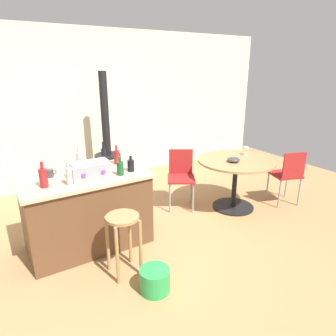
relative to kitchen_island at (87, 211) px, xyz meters
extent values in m
plane|color=#A37A4C|center=(0.69, -0.31, -0.45)|extent=(8.80, 8.80, 0.00)
cube|color=beige|center=(0.69, 2.19, 0.90)|extent=(8.00, 0.10, 2.70)
cube|color=brown|center=(0.00, 0.00, -0.02)|extent=(1.37, 0.74, 0.85)
cube|color=tan|center=(0.00, 0.00, 0.42)|extent=(1.43, 0.80, 0.04)
cylinder|color=#A37A4C|center=(0.27, -0.60, -0.13)|extent=(0.04, 0.04, 0.63)
cylinder|color=#A37A4C|center=(0.01, -0.60, -0.13)|extent=(0.04, 0.04, 0.63)
cylinder|color=#A37A4C|center=(0.01, -0.85, -0.13)|extent=(0.04, 0.04, 0.63)
cylinder|color=#A37A4C|center=(0.27, -0.85, -0.13)|extent=(0.04, 0.04, 0.63)
cylinder|color=#A37A4C|center=(0.14, -0.73, 0.20)|extent=(0.34, 0.34, 0.03)
cylinder|color=black|center=(2.19, -0.18, -0.43)|extent=(0.62, 0.62, 0.02)
cylinder|color=black|center=(2.19, -0.18, -0.08)|extent=(0.07, 0.07, 0.74)
cylinder|color=#A37A4C|center=(2.19, -0.18, 0.31)|extent=(1.13, 1.13, 0.03)
cube|color=maroon|center=(2.98, -0.45, 0.02)|extent=(0.51, 0.51, 0.03)
cube|color=maroon|center=(2.92, -0.63, 0.22)|extent=(0.35, 0.14, 0.40)
cylinder|color=gray|center=(2.76, -0.55, -0.22)|extent=(0.02, 0.02, 0.45)
cylinder|color=gray|center=(3.08, -0.66, -0.22)|extent=(0.02, 0.02, 0.45)
cylinder|color=gray|center=(3.19, -0.34, -0.22)|extent=(0.02, 0.02, 0.45)
cylinder|color=gray|center=(2.87, -0.23, -0.22)|extent=(0.02, 0.02, 0.45)
cube|color=maroon|center=(1.50, 0.24, 0.03)|extent=(0.55, 0.55, 0.03)
cube|color=maroon|center=(1.60, 0.40, 0.23)|extent=(0.32, 0.21, 0.40)
cylinder|color=gray|center=(1.74, 0.30, -0.22)|extent=(0.02, 0.02, 0.46)
cylinder|color=gray|center=(1.45, 0.47, -0.22)|extent=(0.02, 0.02, 0.46)
cylinder|color=gray|center=(1.27, 0.18, -0.22)|extent=(0.02, 0.02, 0.46)
cylinder|color=gray|center=(1.56, 0.01, -0.22)|extent=(0.02, 0.02, 0.46)
cylinder|color=black|center=(0.85, 1.52, -0.42)|extent=(0.37, 0.37, 0.06)
cylinder|color=black|center=(0.85, 1.52, -0.10)|extent=(0.44, 0.44, 0.57)
cube|color=#2D2826|center=(0.85, 1.30, -0.10)|extent=(0.20, 0.02, 0.20)
cylinder|color=black|center=(0.85, 1.52, 0.87)|extent=(0.13, 0.13, 1.36)
cube|color=gray|center=(0.04, -0.09, 0.52)|extent=(0.43, 0.26, 0.16)
cube|color=gray|center=(0.04, -0.09, 0.61)|extent=(0.41, 0.15, 0.02)
cube|color=purple|center=(-0.06, -0.22, 0.52)|extent=(0.04, 0.01, 0.04)
cube|color=purple|center=(0.15, -0.22, 0.52)|extent=(0.04, 0.01, 0.04)
cylinder|color=#B7B2AD|center=(-0.21, -0.21, 0.54)|extent=(0.06, 0.06, 0.19)
cylinder|color=#B7B2AD|center=(-0.21, -0.21, 0.67)|extent=(0.02, 0.02, 0.07)
cylinder|color=maroon|center=(0.49, 0.20, 0.53)|extent=(0.07, 0.07, 0.18)
cylinder|color=maroon|center=(0.49, 0.20, 0.65)|extent=(0.03, 0.03, 0.07)
cylinder|color=maroon|center=(-0.45, -0.13, 0.54)|extent=(0.08, 0.08, 0.20)
cylinder|color=maroon|center=(-0.45, -0.13, 0.67)|extent=(0.03, 0.03, 0.08)
cylinder|color=black|center=(0.32, 0.21, 0.55)|extent=(0.06, 0.06, 0.22)
cylinder|color=black|center=(0.32, 0.21, 0.70)|extent=(0.02, 0.02, 0.09)
cylinder|color=black|center=(0.52, -0.14, 0.51)|extent=(0.08, 0.08, 0.13)
cylinder|color=black|center=(0.52, -0.14, 0.60)|extent=(0.03, 0.03, 0.05)
cylinder|color=#194C23|center=(0.36, -0.20, 0.52)|extent=(0.08, 0.08, 0.16)
cylinder|color=#194C23|center=(0.36, -0.20, 0.63)|extent=(0.03, 0.03, 0.06)
cylinder|color=#B7B2AD|center=(0.03, 0.26, 0.54)|extent=(0.07, 0.07, 0.20)
cylinder|color=#B7B2AD|center=(0.03, 0.26, 0.68)|extent=(0.03, 0.03, 0.08)
cylinder|color=#383838|center=(-0.34, 0.15, 0.49)|extent=(0.08, 0.08, 0.09)
torus|color=#383838|center=(-0.28, 0.15, 0.49)|extent=(0.05, 0.01, 0.05)
cylinder|color=tan|center=(0.17, 0.23, 0.49)|extent=(0.08, 0.08, 0.09)
torus|color=tan|center=(0.22, 0.23, 0.49)|extent=(0.05, 0.01, 0.05)
cylinder|color=silver|center=(2.48, -0.08, 0.32)|extent=(0.06, 0.06, 0.00)
cylinder|color=silver|center=(2.48, -0.08, 0.36)|extent=(0.01, 0.01, 0.08)
ellipsoid|color=silver|center=(2.48, -0.08, 0.43)|extent=(0.07, 0.07, 0.06)
ellipsoid|color=#383838|center=(2.07, -0.24, 0.36)|extent=(0.18, 0.18, 0.07)
cylinder|color=green|center=(0.27, -1.13, -0.33)|extent=(0.29, 0.29, 0.24)
camera|label=1|loc=(-0.89, -3.24, 1.62)|focal=32.36mm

